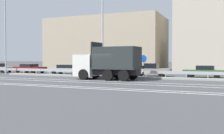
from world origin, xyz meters
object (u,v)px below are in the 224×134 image
at_px(dump_truck, 100,66).
at_px(parked_car_4, 151,70).
at_px(parked_car_5, 204,71).
at_px(street_lamp_0, 5,30).
at_px(median_road_sign, 143,65).
at_px(parked_car_1, 30,68).
at_px(street_lamp_1, 102,25).
at_px(parked_car_2, 67,69).
at_px(parked_car_3, 112,69).

height_order(dump_truck, parked_car_4, dump_truck).
bearing_deg(parked_car_5, street_lamp_0, 100.96).
height_order(parked_car_4, parked_car_5, parked_car_4).
height_order(median_road_sign, parked_car_4, median_road_sign).
xyz_separation_m(dump_truck, street_lamp_0, (-15.09, 2.72, 4.55)).
xyz_separation_m(parked_car_1, parked_car_4, (17.75, -0.03, 0.06)).
relative_size(dump_truck, street_lamp_0, 0.63).
relative_size(street_lamp_1, parked_car_1, 2.18).
bearing_deg(street_lamp_1, median_road_sign, 2.68).
distance_m(street_lamp_0, parked_car_4, 19.67).
height_order(median_road_sign, parked_car_1, median_road_sign).
relative_size(street_lamp_0, parked_car_5, 2.42).
relative_size(dump_truck, street_lamp_1, 0.63).
xyz_separation_m(parked_car_2, parked_car_3, (6.35, 0.56, 0.09)).
distance_m(median_road_sign, parked_car_3, 6.84).
bearing_deg(parked_car_3, dump_truck, 14.74).
bearing_deg(parked_car_1, parked_car_5, 94.57).
distance_m(dump_truck, parked_car_3, 7.32).
height_order(street_lamp_1, parked_car_5, street_lamp_1).
relative_size(parked_car_3, parked_car_4, 1.08).
bearing_deg(median_road_sign, dump_truck, -142.01).
relative_size(dump_truck, parked_car_2, 1.36).
bearing_deg(parked_car_3, street_lamp_0, -70.38).
xyz_separation_m(street_lamp_0, parked_car_3, (13.42, 4.38, -5.10)).
distance_m(street_lamp_1, parked_car_1, 14.72).
relative_size(parked_car_2, parked_car_4, 1.13).
relative_size(street_lamp_0, street_lamp_1, 1.00).
height_order(median_road_sign, street_lamp_1, street_lamp_1).
distance_m(median_road_sign, parked_car_4, 3.67).
distance_m(dump_truck, parked_car_1, 15.65).
relative_size(parked_car_2, parked_car_5, 1.12).
relative_size(street_lamp_1, parked_car_4, 2.44).
bearing_deg(parked_car_2, street_lamp_1, 57.28).
relative_size(street_lamp_1, parked_car_2, 2.16).
xyz_separation_m(dump_truck, street_lamp_1, (-0.98, 2.63, 4.51)).
bearing_deg(street_lamp_0, parked_car_4, 11.38).
height_order(dump_truck, parked_car_5, dump_truck).
relative_size(street_lamp_1, parked_car_5, 2.41).
xyz_separation_m(median_road_sign, street_lamp_1, (-4.63, -0.22, 4.46)).
bearing_deg(street_lamp_0, dump_truck, -10.22).
height_order(street_lamp_0, parked_car_5, street_lamp_0).
distance_m(street_lamp_1, parked_car_3, 6.79).
bearing_deg(dump_truck, median_road_sign, -49.85).
xyz_separation_m(street_lamp_1, parked_car_2, (-7.04, 3.91, -5.16)).
relative_size(street_lamp_0, parked_car_2, 2.17).
bearing_deg(parked_car_5, parked_car_3, 89.29).
bearing_deg(parked_car_3, parked_car_5, 88.75).
bearing_deg(dump_truck, parked_car_5, -53.16).
bearing_deg(parked_car_4, dump_truck, -30.74).
distance_m(parked_car_1, parked_car_3, 12.57).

